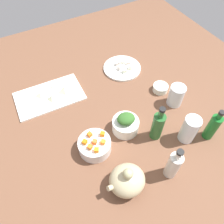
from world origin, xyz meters
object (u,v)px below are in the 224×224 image
Objects in this scene: bowl_carrots at (95,146)px; drinking_glass_1 at (189,129)px; cutting_board at (50,96)px; bottle_0 at (173,165)px; drinking_glass_0 at (176,95)px; bowl_small_side at (160,88)px; plate_tofu at (122,68)px; teapot at (127,180)px; bottle_2 at (158,126)px; bottle_1 at (213,127)px; bowl_greens at (125,125)px.

drinking_glass_1 is at bearing 159.49° from bowl_carrots.
bowl_carrots is at bearing -20.51° from drinking_glass_1.
bottle_0 reaches higher than cutting_board.
drinking_glass_0 is (-55.17, 34.69, 5.17)cm from cutting_board.
bowl_carrots reaches higher than bowl_small_side.
plate_tofu is 37.16cm from drinking_glass_0.
bottle_2 is at bearing -150.12° from teapot.
drinking_glass_0 is at bearing -174.53° from bowl_carrots.
drinking_glass_1 is at bearing -22.96° from bottle_1.
bowl_small_side is 0.58× the size of drinking_glass_1.
plate_tofu is (-44.75, -0.61, 0.10)cm from cutting_board.
cutting_board is 70.86cm from bottle_0.
bottle_1 is (-48.43, 18.58, 4.53)cm from bowl_carrots.
drinking_glass_1 reaches higher than cutting_board.
bottle_2 is at bearing 137.59° from bowl_greens.
bowl_carrots is 28.71cm from bottle_2.
drinking_glass_1 is at bearing 76.04° from bowl_small_side.
teapot is at bearing 2.33° from bottle_1.
plate_tofu is 2.72× the size of bowl_small_side.
bowl_carrots is at bearing 101.18° from cutting_board.
bowl_greens is 31.92cm from bowl_small_side.
bowl_small_side reaches higher than plate_tofu.
bowl_greens is at bearing 124.06° from cutting_board.
plate_tofu is 1.54× the size of bowl_carrots.
bottle_2 is (21.02, -11.68, 0.48)cm from bottle_1.
bottle_0 reaches higher than drinking_glass_0.
bottle_0 is 18.45cm from bottle_2.
cutting_board is 2.80× the size of bowl_greens.
bowl_small_side is (-9.36, 24.75, 1.17)cm from plate_tofu.
bottle_0 is 1.68× the size of drinking_glass_0.
bowl_small_side is at bearing -121.37° from bottle_0.
bottle_2 is 23.17cm from drinking_glass_0.
teapot reaches higher than bowl_small_side.
drinking_glass_0 is at bearing -150.22° from bottle_2.
drinking_glass_1 is at bearing 141.99° from bowl_greens.
bottle_0 is 19.59cm from drinking_glass_1.
bottle_1 reaches higher than bowl_carrots.
drinking_glass_0 is at bearing -87.50° from bottle_1.
bowl_small_side is 0.71× the size of drinking_glass_0.
bottle_2 is (-5.26, -17.68, 0.28)cm from bottle_0.
bottle_1 is (-56.18, 57.82, 7.06)cm from cutting_board.
bowl_greens is at bearing 3.69° from drinking_glass_0.
bowl_small_side is 0.44× the size of bottle_1.
bottle_2 is 1.43× the size of drinking_glass_1.
bowl_greens is 1.53× the size of bowl_small_side.
drinking_glass_0 is (-43.48, -24.93, 0.42)cm from teapot.
plate_tofu is at bearing -118.19° from bowl_greens.
plate_tofu is 42.36cm from bowl_greens.
bottle_0 is at bearing 167.02° from teapot.
bowl_carrots is 1.77× the size of bowl_small_side.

